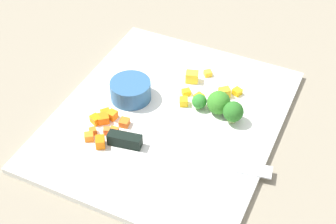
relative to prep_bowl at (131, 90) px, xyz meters
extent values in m
plane|color=gray|center=(-0.02, -0.08, -0.03)|extent=(4.00, 4.00, 0.00)
cube|color=white|center=(-0.02, -0.08, -0.02)|extent=(0.45, 0.38, 0.01)
cylinder|color=#2D5A88|center=(0.00, 0.00, 0.00)|extent=(0.08, 0.08, 0.04)
cube|color=silver|center=(-0.08, -0.22, -0.02)|extent=(0.05, 0.15, 0.00)
cube|color=black|center=(-0.11, -0.05, -0.01)|extent=(0.03, 0.06, 0.02)
cube|color=orange|center=(-0.07, -0.02, -0.01)|extent=(0.02, 0.02, 0.01)
cube|color=orange|center=(-0.06, 0.00, -0.01)|extent=(0.02, 0.02, 0.01)
cube|color=orange|center=(-0.12, 0.01, -0.01)|extent=(0.02, 0.02, 0.01)
cube|color=orange|center=(-0.10, -0.02, -0.01)|extent=(0.02, 0.01, 0.01)
cube|color=orange|center=(-0.11, 0.01, -0.01)|extent=(0.02, 0.02, 0.01)
cube|color=orange|center=(-0.09, 0.02, -0.01)|extent=(0.02, 0.02, 0.01)
cube|color=orange|center=(-0.13, -0.01, -0.01)|extent=(0.02, 0.02, 0.02)
cube|color=orange|center=(-0.08, 0.01, -0.01)|extent=(0.03, 0.03, 0.01)
cube|color=orange|center=(-0.06, 0.02, -0.01)|extent=(0.02, 0.02, 0.01)
cube|color=orange|center=(-0.10, -0.01, -0.01)|extent=(0.01, 0.01, 0.01)
cube|color=yellow|center=(0.05, -0.09, -0.01)|extent=(0.02, 0.02, 0.01)
cube|color=yellow|center=(0.05, -0.12, -0.01)|extent=(0.02, 0.02, 0.01)
cube|color=yellow|center=(0.12, -0.11, -0.01)|extent=(0.02, 0.02, 0.01)
cube|color=yellow|center=(0.09, -0.18, -0.01)|extent=(0.02, 0.02, 0.01)
cube|color=yellow|center=(0.09, -0.08, -0.01)|extent=(0.02, 0.03, 0.02)
cube|color=yellow|center=(0.08, -0.16, -0.01)|extent=(0.03, 0.03, 0.02)
cube|color=yellow|center=(0.02, -0.10, -0.01)|extent=(0.02, 0.02, 0.01)
cylinder|color=#8BBB5C|center=(0.03, -0.13, -0.01)|extent=(0.01, 0.01, 0.01)
sphere|color=#2C7B29|center=(0.03, -0.13, 0.00)|extent=(0.03, 0.03, 0.03)
cylinder|color=#93B261|center=(0.02, -0.19, -0.01)|extent=(0.01, 0.01, 0.01)
sphere|color=#276821|center=(0.02, -0.19, 0.01)|extent=(0.04, 0.04, 0.04)
cylinder|color=#90B05C|center=(0.03, -0.16, -0.01)|extent=(0.01, 0.01, 0.01)
sphere|color=#347B24|center=(0.03, -0.16, 0.00)|extent=(0.04, 0.04, 0.04)
camera|label=1|loc=(-0.59, -0.35, 0.59)|focal=52.18mm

